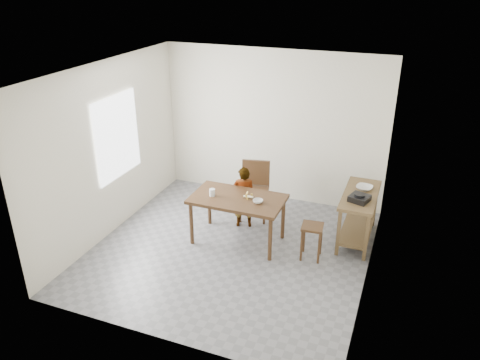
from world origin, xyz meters
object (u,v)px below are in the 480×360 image
at_px(dining_table, 238,219).
at_px(stool, 311,242).
at_px(prep_counter, 358,217).
at_px(child, 243,197).
at_px(dining_chair, 254,192).

height_order(dining_table, stool, dining_table).
bearing_deg(prep_counter, child, -172.75).
bearing_deg(dining_table, dining_chair, 91.17).
xyz_separation_m(prep_counter, stool, (-0.55, -0.75, -0.13)).
xyz_separation_m(dining_table, dining_chair, (-0.02, 0.79, 0.11)).
height_order(dining_chair, stool, dining_chair).
relative_size(dining_table, dining_chair, 1.45).
bearing_deg(child, dining_table, 78.84).
bearing_deg(stool, dining_chair, 144.78).
height_order(prep_counter, dining_chair, dining_chair).
xyz_separation_m(child, dining_chair, (0.07, 0.32, -0.04)).
height_order(dining_table, dining_chair, dining_chair).
distance_m(child, dining_chair, 0.33).
bearing_deg(prep_counter, stool, -126.27).
relative_size(dining_chair, stool, 1.80).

